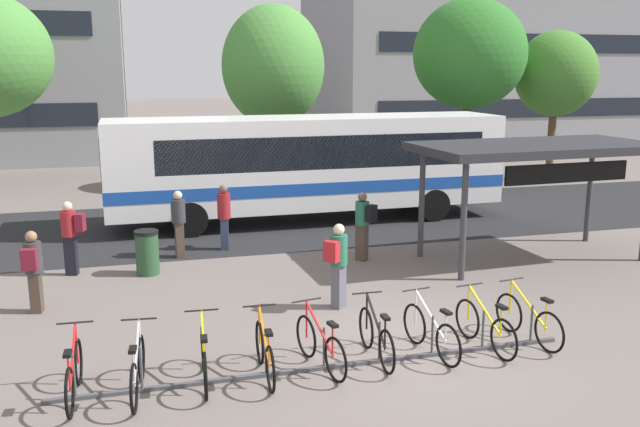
{
  "coord_description": "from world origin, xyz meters",
  "views": [
    {
      "loc": [
        -4.29,
        -10.06,
        4.63
      ],
      "look_at": [
        -0.36,
        4.25,
        1.46
      ],
      "focal_mm": 38.12,
      "sensor_mm": 36.0,
      "label": 1
    }
  ],
  "objects_px": {
    "commuter_maroon_pack_2": "(71,233)",
    "street_tree_1": "(273,66)",
    "parked_bicycle_white_6": "(431,333)",
    "commuter_maroon_pack_0": "(33,266)",
    "parked_bicycle_silver_1": "(138,371)",
    "parked_bicycle_yellow_8": "(528,320)",
    "street_tree_0": "(470,54)",
    "parked_bicycle_yellow_7": "(485,327)",
    "commuter_grey_pack_1": "(224,212)",
    "transit_shelter": "(537,152)",
    "parked_bicycle_orange_3": "(265,353)",
    "commuter_teal_pack_3": "(179,219)",
    "trash_bin": "(147,252)",
    "parked_bicycle_black_5": "(376,338)",
    "parked_bicycle_red_4": "(320,346)",
    "street_tree_3": "(556,74)",
    "city_bus": "(306,164)",
    "parked_bicycle_yellow_2": "(204,359)",
    "commuter_black_pack_4": "(363,222)"
  },
  "relations": [
    {
      "from": "city_bus",
      "to": "street_tree_3",
      "type": "bearing_deg",
      "value": -157.81
    },
    {
      "from": "parked_bicycle_yellow_8",
      "to": "street_tree_3",
      "type": "bearing_deg",
      "value": -43.41
    },
    {
      "from": "trash_bin",
      "to": "street_tree_0",
      "type": "bearing_deg",
      "value": 36.16
    },
    {
      "from": "commuter_grey_pack_1",
      "to": "commuter_maroon_pack_2",
      "type": "xyz_separation_m",
      "value": [
        -3.65,
        -1.34,
        0.01
      ]
    },
    {
      "from": "parked_bicycle_yellow_7",
      "to": "commuter_grey_pack_1",
      "type": "bearing_deg",
      "value": 16.69
    },
    {
      "from": "parked_bicycle_yellow_2",
      "to": "parked_bicycle_yellow_7",
      "type": "xyz_separation_m",
      "value": [
        4.68,
        0.05,
        0.0
      ]
    },
    {
      "from": "commuter_teal_pack_3",
      "to": "street_tree_3",
      "type": "relative_size",
      "value": 0.27
    },
    {
      "from": "street_tree_3",
      "to": "street_tree_1",
      "type": "bearing_deg",
      "value": 174.31
    },
    {
      "from": "street_tree_0",
      "to": "parked_bicycle_red_4",
      "type": "bearing_deg",
      "value": -124.02
    },
    {
      "from": "transit_shelter",
      "to": "street_tree_0",
      "type": "distance_m",
      "value": 11.39
    },
    {
      "from": "commuter_grey_pack_1",
      "to": "street_tree_1",
      "type": "xyz_separation_m",
      "value": [
        3.17,
        8.94,
        3.73
      ]
    },
    {
      "from": "parked_bicycle_silver_1",
      "to": "transit_shelter",
      "type": "bearing_deg",
      "value": -56.45
    },
    {
      "from": "commuter_teal_pack_3",
      "to": "commuter_black_pack_4",
      "type": "xyz_separation_m",
      "value": [
        4.33,
        -1.52,
        0.0
      ]
    },
    {
      "from": "parked_bicycle_orange_3",
      "to": "commuter_black_pack_4",
      "type": "bearing_deg",
      "value": -30.05
    },
    {
      "from": "transit_shelter",
      "to": "commuter_maroon_pack_0",
      "type": "xyz_separation_m",
      "value": [
        -11.35,
        -0.83,
        -1.75
      ]
    },
    {
      "from": "parked_bicycle_silver_1",
      "to": "commuter_grey_pack_1",
      "type": "height_order",
      "value": "commuter_grey_pack_1"
    },
    {
      "from": "city_bus",
      "to": "parked_bicycle_red_4",
      "type": "bearing_deg",
      "value": 76.47
    },
    {
      "from": "parked_bicycle_silver_1",
      "to": "commuter_maroon_pack_0",
      "type": "bearing_deg",
      "value": 31.04
    },
    {
      "from": "parked_bicycle_white_6",
      "to": "street_tree_1",
      "type": "relative_size",
      "value": 0.24
    },
    {
      "from": "commuter_maroon_pack_0",
      "to": "commuter_maroon_pack_2",
      "type": "xyz_separation_m",
      "value": [
        0.5,
        2.43,
        0.06
      ]
    },
    {
      "from": "parked_bicycle_red_4",
      "to": "parked_bicycle_yellow_7",
      "type": "bearing_deg",
      "value": -101.14
    },
    {
      "from": "commuter_maroon_pack_0",
      "to": "commuter_teal_pack_3",
      "type": "distance_m",
      "value": 4.44
    },
    {
      "from": "city_bus",
      "to": "commuter_maroon_pack_0",
      "type": "xyz_separation_m",
      "value": [
        -7.03,
        -6.55,
        -0.85
      ]
    },
    {
      "from": "commuter_teal_pack_3",
      "to": "trash_bin",
      "type": "height_order",
      "value": "commuter_teal_pack_3"
    },
    {
      "from": "city_bus",
      "to": "parked_bicycle_orange_3",
      "type": "height_order",
      "value": "city_bus"
    },
    {
      "from": "street_tree_1",
      "to": "parked_bicycle_red_4",
      "type": "bearing_deg",
      "value": -99.21
    },
    {
      "from": "parked_bicycle_silver_1",
      "to": "transit_shelter",
      "type": "distance_m",
      "value": 10.91
    },
    {
      "from": "parked_bicycle_red_4",
      "to": "parked_bicycle_yellow_8",
      "type": "distance_m",
      "value": 3.75
    },
    {
      "from": "commuter_grey_pack_1",
      "to": "street_tree_0",
      "type": "height_order",
      "value": "street_tree_0"
    },
    {
      "from": "parked_bicycle_red_4",
      "to": "parked_bicycle_white_6",
      "type": "relative_size",
      "value": 0.99
    },
    {
      "from": "commuter_teal_pack_3",
      "to": "parked_bicycle_white_6",
      "type": "bearing_deg",
      "value": 21.38
    },
    {
      "from": "street_tree_0",
      "to": "parked_bicycle_white_6",
      "type": "bearing_deg",
      "value": -118.9
    },
    {
      "from": "parked_bicycle_yellow_8",
      "to": "street_tree_1",
      "type": "relative_size",
      "value": 0.24
    },
    {
      "from": "parked_bicycle_red_4",
      "to": "street_tree_0",
      "type": "relative_size",
      "value": 0.23
    },
    {
      "from": "commuter_grey_pack_1",
      "to": "city_bus",
      "type": "bearing_deg",
      "value": 143.8
    },
    {
      "from": "parked_bicycle_red_4",
      "to": "city_bus",
      "type": "bearing_deg",
      "value": -24.49
    },
    {
      "from": "parked_bicycle_red_4",
      "to": "street_tree_1",
      "type": "distance_m",
      "value": 17.36
    },
    {
      "from": "parked_bicycle_silver_1",
      "to": "commuter_grey_pack_1",
      "type": "xyz_separation_m",
      "value": [
        2.29,
        7.81,
        0.6
      ]
    },
    {
      "from": "city_bus",
      "to": "parked_bicycle_orange_3",
      "type": "distance_m",
      "value": 11.08
    },
    {
      "from": "parked_bicycle_orange_3",
      "to": "street_tree_1",
      "type": "distance_m",
      "value": 17.58
    },
    {
      "from": "commuter_maroon_pack_2",
      "to": "street_tree_1",
      "type": "relative_size",
      "value": 0.24
    },
    {
      "from": "city_bus",
      "to": "commuter_black_pack_4",
      "type": "distance_m",
      "value": 4.82
    },
    {
      "from": "trash_bin",
      "to": "street_tree_3",
      "type": "bearing_deg",
      "value": 29.5
    },
    {
      "from": "parked_bicycle_red_4",
      "to": "parked_bicycle_white_6",
      "type": "height_order",
      "value": "same"
    },
    {
      "from": "parked_bicycle_red_4",
      "to": "commuter_maroon_pack_2",
      "type": "relative_size",
      "value": 0.99
    },
    {
      "from": "commuter_maroon_pack_0",
      "to": "parked_bicycle_silver_1",
      "type": "bearing_deg",
      "value": -148.37
    },
    {
      "from": "parked_bicycle_black_5",
      "to": "commuter_maroon_pack_0",
      "type": "distance_m",
      "value": 6.78
    },
    {
      "from": "parked_bicycle_orange_3",
      "to": "parked_bicycle_white_6",
      "type": "bearing_deg",
      "value": -86.3
    },
    {
      "from": "commuter_grey_pack_1",
      "to": "commuter_teal_pack_3",
      "type": "distance_m",
      "value": 1.27
    },
    {
      "from": "parked_bicycle_yellow_2",
      "to": "commuter_teal_pack_3",
      "type": "distance_m",
      "value": 7.26
    }
  ]
}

